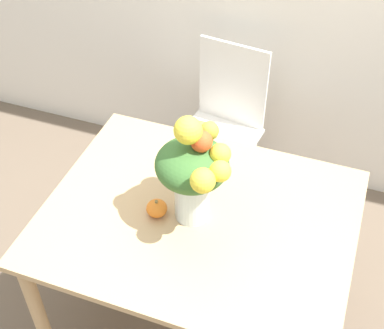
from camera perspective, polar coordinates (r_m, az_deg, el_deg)
name	(u,v)px	position (r m, az deg, el deg)	size (l,w,h in m)	color
ground_plane	(197,316)	(2.77, 0.58, -15.81)	(12.00, 12.00, 0.00)	brown
dining_table	(198,231)	(2.24, 0.70, -7.06)	(1.25, 0.99, 0.75)	tan
flower_vase	(194,170)	(1.99, 0.21, -0.57)	(0.31, 0.35, 0.49)	silver
pumpkin	(157,208)	(2.15, -3.78, -4.67)	(0.08, 0.08, 0.08)	orange
dining_chair_near_window	(222,127)	(3.02, 3.21, 4.05)	(0.47, 0.47, 0.94)	white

